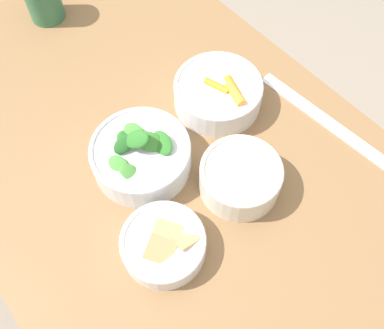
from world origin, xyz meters
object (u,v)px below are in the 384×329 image
(bowl_beans_hotdog, at_px, (240,178))
(ruler, at_px, (325,120))
(bowl_greens, at_px, (141,155))
(bowl_carrots, at_px, (219,94))
(bowl_cookies, at_px, (164,244))

(bowl_beans_hotdog, height_order, ruler, bowl_beans_hotdog)
(bowl_greens, distance_m, ruler, 0.39)
(bowl_beans_hotdog, bearing_deg, bowl_carrots, 149.67)
(bowl_greens, height_order, bowl_cookies, bowl_greens)
(bowl_greens, height_order, ruler, bowl_greens)
(bowl_carrots, relative_size, bowl_cookies, 1.24)
(bowl_carrots, relative_size, ruler, 0.56)
(bowl_cookies, bearing_deg, ruler, 90.95)
(bowl_greens, xyz_separation_m, ruler, (0.16, 0.36, -0.03))
(bowl_cookies, distance_m, ruler, 0.43)
(bowl_carrots, height_order, bowl_greens, bowl_greens)
(bowl_greens, height_order, bowl_beans_hotdog, bowl_greens)
(bowl_carrots, distance_m, ruler, 0.23)
(bowl_beans_hotdog, xyz_separation_m, bowl_cookies, (0.01, -0.19, -0.01))
(bowl_beans_hotdog, bearing_deg, bowl_greens, -143.88)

